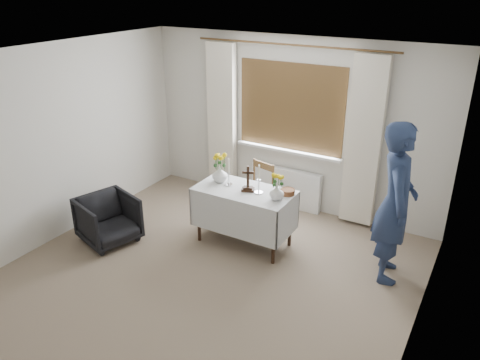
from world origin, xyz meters
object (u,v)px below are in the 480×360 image
at_px(wooden_chair, 255,194).
at_px(wooden_cross, 248,179).
at_px(altar_table, 244,217).
at_px(person, 395,203).
at_px(flower_vase_left, 220,174).
at_px(armchair, 108,220).
at_px(flower_vase_right, 277,192).

bearing_deg(wooden_chair, wooden_cross, -57.09).
xyz_separation_m(altar_table, person, (1.78, 0.22, 0.55)).
height_order(wooden_cross, flower_vase_left, wooden_cross).
height_order(armchair, flower_vase_right, flower_vase_right).
relative_size(wooden_cross, flower_vase_right, 1.82).
height_order(wooden_chair, flower_vase_right, flower_vase_right).
bearing_deg(wooden_chair, person, 3.20).
relative_size(armchair, flower_vase_left, 3.30).
relative_size(wooden_cross, flower_vase_left, 1.59).
distance_m(altar_table, wooden_cross, 0.55).
distance_m(person, flower_vase_left, 2.19).
bearing_deg(flower_vase_left, person, 4.12).
xyz_separation_m(person, wooden_cross, (-1.73, -0.22, -0.00)).
xyz_separation_m(altar_table, wooden_cross, (0.05, 0.00, 0.55)).
xyz_separation_m(wooden_chair, flower_vase_right, (0.62, -0.61, 0.42)).
bearing_deg(wooden_cross, flower_vase_left, 149.73).
bearing_deg(wooden_cross, person, -14.86).
distance_m(altar_table, flower_vase_left, 0.63).
relative_size(altar_table, wooden_cross, 3.75).
relative_size(person, flower_vase_right, 10.24).
relative_size(flower_vase_left, flower_vase_right, 1.15).
distance_m(wooden_chair, wooden_cross, 0.78).
bearing_deg(flower_vase_right, armchair, -158.35).
bearing_deg(flower_vase_left, flower_vase_right, -6.86).
xyz_separation_m(wooden_cross, flower_vase_right, (0.41, -0.04, -0.07)).
distance_m(altar_table, person, 1.88).
bearing_deg(altar_table, flower_vase_right, -4.74).
bearing_deg(altar_table, person, 7.11).
height_order(flower_vase_left, flower_vase_right, flower_vase_left).
xyz_separation_m(altar_table, wooden_chair, (-0.15, 0.57, 0.05)).
bearing_deg(wooden_cross, altar_table, 158.85).
relative_size(armchair, person, 0.37).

